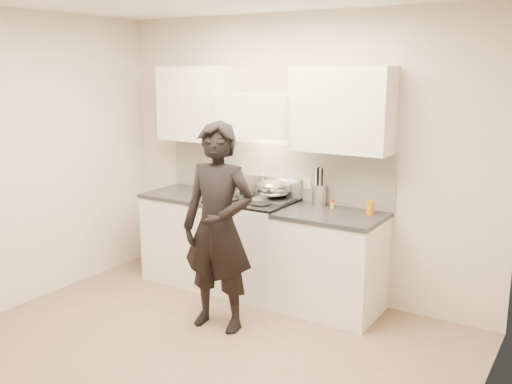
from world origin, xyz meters
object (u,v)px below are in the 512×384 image
wok (273,188)px  person (218,227)px  utensil_crock (319,193)px  counter_right (330,262)px  stove (253,246)px

wok → person: person is taller
wok → utensil_crock: bearing=14.1°
counter_right → utensil_crock: 0.66m
stove → utensil_crock: bearing=21.3°
stove → utensil_crock: (0.59, 0.23, 0.56)m
utensil_crock → person: bearing=-112.2°
utensil_crock → person: size_ratio=0.20×
counter_right → utensil_crock: utensil_crock is taller
counter_right → utensil_crock: size_ratio=2.58×
counter_right → wok: wok is taller
counter_right → wok: (-0.67, 0.12, 0.59)m
wok → person: 0.95m
person → wok: bearing=83.7°
stove → wok: 0.61m
counter_right → person: (-0.66, -0.81, 0.42)m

